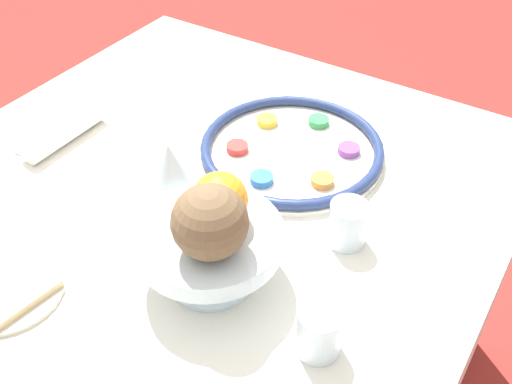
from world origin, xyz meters
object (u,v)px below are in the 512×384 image
object	(u,v)px
cup_near	(319,331)
cup_far	(348,224)
orange_fruit	(220,200)
coconut	(210,222)
wine_glass	(170,166)
bread_plate	(8,289)
fruit_stand	(209,242)
napkin_roll	(64,130)
seder_plate	(292,149)

from	to	relation	value
cup_near	cup_far	world-z (taller)	same
orange_fruit	coconut	xyz separation A→B (m)	(0.06, 0.02, 0.01)
wine_glass	bread_plate	world-z (taller)	wine_glass
wine_glass	bread_plate	bearing A→B (deg)	-21.06
coconut	bread_plate	distance (m)	0.34
wine_glass	orange_fruit	world-z (taller)	orange_fruit
fruit_stand	napkin_roll	xyz separation A→B (m)	(-0.14, -0.46, -0.05)
wine_glass	cup_near	distance (m)	0.36
wine_glass	bread_plate	distance (m)	0.31
cup_near	cup_far	distance (m)	0.22
coconut	napkin_roll	world-z (taller)	coconut
napkin_roll	fruit_stand	bearing A→B (deg)	73.36
coconut	wine_glass	bearing A→B (deg)	-124.43
coconut	cup_near	bearing A→B (deg)	90.73
cup_near	orange_fruit	bearing A→B (deg)	-105.19
seder_plate	bread_plate	distance (m)	0.56
bread_plate	orange_fruit	bearing A→B (deg)	131.59
seder_plate	cup_far	size ratio (longest dim) A/B	4.56
cup_near	wine_glass	bearing A→B (deg)	-108.03
fruit_stand	coconut	distance (m)	0.09
fruit_stand	bread_plate	size ratio (longest dim) A/B	1.31
wine_glass	fruit_stand	world-z (taller)	wine_glass
cup_near	cup_far	size ratio (longest dim) A/B	1.00
fruit_stand	coconut	bearing A→B (deg)	43.27
bread_plate	cup_far	distance (m)	0.53
seder_plate	wine_glass	world-z (taller)	wine_glass
seder_plate	orange_fruit	bearing A→B (deg)	9.95
bread_plate	fruit_stand	bearing A→B (deg)	128.20
bread_plate	napkin_roll	size ratio (longest dim) A/B	0.90
fruit_stand	cup_far	distance (m)	0.23
orange_fruit	cup_near	bearing A→B (deg)	74.81
orange_fruit	napkin_roll	world-z (taller)	orange_fruit
orange_fruit	bread_plate	size ratio (longest dim) A/B	0.49
napkin_roll	orange_fruit	bearing A→B (deg)	76.63
napkin_roll	coconut	bearing A→B (deg)	71.18
wine_glass	cup_far	bearing A→B (deg)	109.90
bread_plate	napkin_roll	bearing A→B (deg)	-146.36
napkin_roll	cup_far	bearing A→B (deg)	94.42
wine_glass	coconut	xyz separation A→B (m)	(0.11, 0.16, 0.05)
coconut	cup_far	world-z (taller)	coconut
coconut	cup_near	distance (m)	0.21
seder_plate	cup_near	bearing A→B (deg)	34.57
seder_plate	fruit_stand	bearing A→B (deg)	8.61
seder_plate	cup_far	bearing A→B (deg)	51.12
orange_fruit	cup_far	world-z (taller)	orange_fruit
cup_far	cup_near	bearing A→B (deg)	15.75
cup_far	fruit_stand	bearing A→B (deg)	-37.51
fruit_stand	cup_far	size ratio (longest dim) A/B	2.85
orange_fruit	napkin_roll	distance (m)	0.49
seder_plate	wine_glass	bearing A→B (deg)	-18.39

